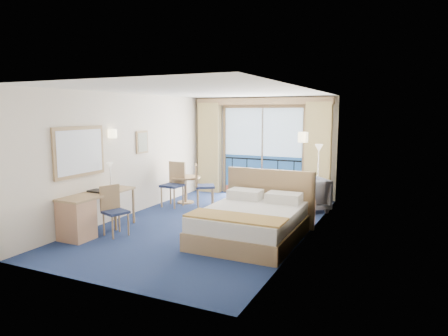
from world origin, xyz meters
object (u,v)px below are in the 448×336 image
nightstand (304,213)px  bed (252,222)px  floor_lamp (319,160)px  desk (81,215)px  desk_chair (113,207)px  table_chair_a (201,183)px  round_table (185,183)px  table_chair_b (174,181)px  armchair (307,194)px

nightstand → bed: bearing=-116.7°
floor_lamp → desk: 5.48m
bed → desk_chair: size_ratio=2.33×
table_chair_a → desk_chair: bearing=139.9°
round_table → bed: bearing=-38.3°
table_chair_b → nightstand: bearing=-3.5°
desk → nightstand: bearing=35.8°
armchair → floor_lamp: 0.90m
bed → nightstand: 1.43m
table_chair_b → table_chair_a: bearing=20.6°
nightstand → round_table: 3.32m
nightstand → table_chair_b: bearing=173.7°
desk → round_table: size_ratio=2.16×
floor_lamp → round_table: floor_lamp is taller
armchair → desk_chair: size_ratio=0.92×
armchair → floor_lamp: bearing=-146.6°
table_chair_a → table_chair_b: (-0.64, -0.21, 0.02)m
armchair → table_chair_b: 3.21m
desk_chair → armchair: bearing=-20.4°
armchair → floor_lamp: size_ratio=0.56×
armchair → table_chair_b: table_chair_b is taller
bed → desk: (-2.85, -1.25, 0.10)m
table_chair_b → round_table: bearing=80.4°
armchair → table_chair_a: size_ratio=0.83×
nightstand → table_chair_a: 2.75m
bed → table_chair_a: 2.76m
bed → nightstand: bearing=63.3°
floor_lamp → round_table: size_ratio=2.04×
table_chair_b → desk_chair: bearing=-82.2°
desk_chair → table_chair_a: (0.42, 2.70, 0.06)m
armchair → table_chair_a: table_chair_a is taller
desk → floor_lamp: bearing=51.1°
armchair → desk: armchair is taller
floor_lamp → desk_chair: bearing=-128.1°
bed → desk: bearing=-156.4°
bed → table_chair_b: bearing=148.3°
round_table → table_chair_b: table_chair_b is taller
floor_lamp → nightstand: bearing=-87.2°
bed → table_chair_b: size_ratio=2.01×
desk → table_chair_a: bearing=75.0°
armchair → round_table: size_ratio=1.15×
floor_lamp → table_chair_a: size_ratio=1.47×
nightstand → table_chair_b: table_chair_b is taller
desk_chair → desk: bearing=154.2°
bed → armchair: bearing=80.6°
armchair → table_chair_a: bearing=-23.7°
nightstand → armchair: 1.28m
armchair → table_chair_a: (-2.44, -0.68, 0.20)m
nightstand → table_chair_a: bearing=167.9°
bed → round_table: 3.29m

